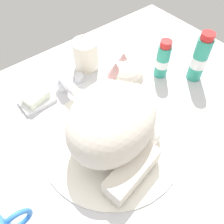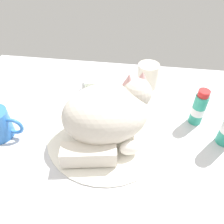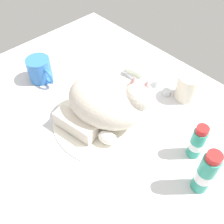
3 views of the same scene
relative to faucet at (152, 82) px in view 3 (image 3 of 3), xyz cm
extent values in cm
cube|color=silver|center=(0.00, -21.40, -3.82)|extent=(110.00, 82.50, 3.00)
cylinder|color=white|center=(0.00, -21.40, -1.88)|extent=(34.09, 34.09, 0.89)
cylinder|color=silver|center=(0.00, 1.12, -0.58)|extent=(3.60, 3.60, 3.50)
cube|color=silver|center=(0.00, -2.70, 2.17)|extent=(2.00, 7.63, 2.00)
cylinder|color=silver|center=(-5.78, 1.12, -1.42)|extent=(2.80, 2.80, 1.80)
cylinder|color=silver|center=(5.78, 1.12, -1.42)|extent=(2.80, 2.80, 1.80)
ellipsoid|color=beige|center=(0.00, -21.40, 5.99)|extent=(28.90, 26.08, 14.85)
sphere|color=beige|center=(7.61, -16.67, 10.08)|extent=(10.84, 10.84, 8.26)
ellipsoid|color=white|center=(6.09, -17.31, 7.85)|extent=(6.72, 6.29, 4.55)
cone|color=#DB9E9E|center=(5.33, -16.07, 13.59)|extent=(4.88, 4.88, 3.72)
cone|color=#DB9E9E|center=(8.76, -14.61, 13.59)|extent=(4.88, 4.88, 3.72)
cube|color=beige|center=(-2.75, -31.52, 0.96)|extent=(14.51, 7.16, 4.78)
ellipsoid|color=white|center=(7.21, -27.77, 0.72)|extent=(6.56, 5.51, 4.31)
cylinder|color=#3372C6|center=(-30.71, -25.85, 1.92)|extent=(8.38, 8.38, 8.49)
torus|color=#3372C6|center=(-25.31, -25.85, 1.92)|extent=(5.76, 1.00, 5.76)
cylinder|color=silver|center=(11.00, 4.78, 2.16)|extent=(7.53, 7.53, 8.97)
cube|color=white|center=(-8.28, 1.01, -1.72)|extent=(9.00, 6.40, 1.20)
cube|color=silver|center=(-8.28, 1.01, -0.04)|extent=(7.37, 5.86, 2.17)
cylinder|color=teal|center=(26.20, -12.25, 2.68)|extent=(3.84, 3.84, 10.02)
cylinder|color=white|center=(26.20, -12.25, 2.18)|extent=(3.92, 3.92, 2.50)
cylinder|color=red|center=(26.20, -12.25, 8.59)|extent=(3.27, 3.27, 1.80)
cylinder|color=teal|center=(33.12, -19.49, 4.30)|extent=(4.26, 4.26, 13.25)
cylinder|color=white|center=(33.12, -19.49, 3.64)|extent=(4.34, 4.34, 3.31)
cylinder|color=red|center=(33.12, -19.49, 11.83)|extent=(3.62, 3.62, 1.80)
camera|label=1|loc=(-19.17, -45.13, 46.92)|focal=37.87mm
camera|label=2|loc=(7.71, -64.15, 45.80)|focal=35.31mm
camera|label=3|loc=(39.82, -56.47, 61.03)|focal=41.64mm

